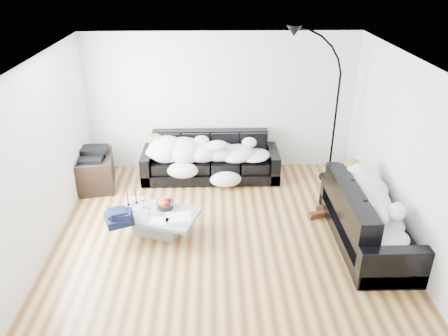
{
  "coord_description": "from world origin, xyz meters",
  "views": [
    {
      "loc": [
        -0.16,
        -5.6,
        3.82
      ],
      "look_at": [
        0.0,
        0.3,
        0.9
      ],
      "focal_mm": 35.0,
      "sensor_mm": 36.0,
      "label": 1
    }
  ],
  "objects_px": {
    "coffee_table": "(158,223)",
    "shoes": "(321,212)",
    "av_cabinet": "(96,171)",
    "candle_left": "(128,198)",
    "sofa_right": "(370,216)",
    "fruit_bowl": "(165,203)",
    "wine_glass_b": "(133,207)",
    "floor_lamp": "(335,117)",
    "sofa_back": "(210,157)",
    "wine_glass_c": "(149,210)",
    "candle_right": "(136,197)",
    "sleeper_right": "(372,203)",
    "stereo": "(93,153)",
    "wine_glass_a": "(143,202)",
    "sleeper_back": "(210,147)"
  },
  "relations": [
    {
      "from": "shoes",
      "to": "av_cabinet",
      "type": "relative_size",
      "value": 0.55
    },
    {
      "from": "coffee_table",
      "to": "floor_lamp",
      "type": "height_order",
      "value": "floor_lamp"
    },
    {
      "from": "sofa_right",
      "to": "fruit_bowl",
      "type": "relative_size",
      "value": 8.44
    },
    {
      "from": "stereo",
      "to": "wine_glass_a",
      "type": "bearing_deg",
      "value": -53.82
    },
    {
      "from": "sofa_back",
      "to": "av_cabinet",
      "type": "bearing_deg",
      "value": -171.72
    },
    {
      "from": "coffee_table",
      "to": "floor_lamp",
      "type": "relative_size",
      "value": 0.49
    },
    {
      "from": "sofa_back",
      "to": "sleeper_right",
      "type": "distance_m",
      "value": 3.12
    },
    {
      "from": "candle_left",
      "to": "sleeper_right",
      "type": "bearing_deg",
      "value": -8.49
    },
    {
      "from": "wine_glass_b",
      "to": "candle_right",
      "type": "bearing_deg",
      "value": 88.62
    },
    {
      "from": "coffee_table",
      "to": "floor_lamp",
      "type": "xyz_separation_m",
      "value": [
        3.02,
        1.7,
        1.05
      ]
    },
    {
      "from": "sofa_right",
      "to": "fruit_bowl",
      "type": "height_order",
      "value": "sofa_right"
    },
    {
      "from": "sofa_back",
      "to": "wine_glass_b",
      "type": "relative_size",
      "value": 14.7
    },
    {
      "from": "wine_glass_b",
      "to": "floor_lamp",
      "type": "bearing_deg",
      "value": 26.32
    },
    {
      "from": "candle_right",
      "to": "av_cabinet",
      "type": "height_order",
      "value": "av_cabinet"
    },
    {
      "from": "sofa_right",
      "to": "coffee_table",
      "type": "bearing_deg",
      "value": 84.47
    },
    {
      "from": "wine_glass_a",
      "to": "wine_glass_c",
      "type": "relative_size",
      "value": 1.19
    },
    {
      "from": "wine_glass_c",
      "to": "floor_lamp",
      "type": "xyz_separation_m",
      "value": [
        3.13,
        1.73,
        0.79
      ]
    },
    {
      "from": "fruit_bowl",
      "to": "floor_lamp",
      "type": "height_order",
      "value": "floor_lamp"
    },
    {
      "from": "candle_left",
      "to": "wine_glass_a",
      "type": "bearing_deg",
      "value": -16.89
    },
    {
      "from": "fruit_bowl",
      "to": "candle_right",
      "type": "xyz_separation_m",
      "value": [
        -0.46,
        0.14,
        0.04
      ]
    },
    {
      "from": "sofa_right",
      "to": "candle_left",
      "type": "height_order",
      "value": "sofa_right"
    },
    {
      "from": "floor_lamp",
      "to": "fruit_bowl",
      "type": "bearing_deg",
      "value": -127.79
    },
    {
      "from": "sofa_right",
      "to": "stereo",
      "type": "height_order",
      "value": "sofa_right"
    },
    {
      "from": "sleeper_right",
      "to": "av_cabinet",
      "type": "xyz_separation_m",
      "value": [
        -4.34,
        1.8,
        -0.35
      ]
    },
    {
      "from": "sleeper_right",
      "to": "av_cabinet",
      "type": "bearing_deg",
      "value": 67.46
    },
    {
      "from": "sofa_back",
      "to": "sofa_right",
      "type": "relative_size",
      "value": 1.17
    },
    {
      "from": "coffee_table",
      "to": "shoes",
      "type": "xyz_separation_m",
      "value": [
        2.58,
        0.42,
        -0.12
      ]
    },
    {
      "from": "sleeper_right",
      "to": "coffee_table",
      "type": "height_order",
      "value": "sleeper_right"
    },
    {
      "from": "sleeper_right",
      "to": "candle_left",
      "type": "xyz_separation_m",
      "value": [
        -3.54,
        0.53,
        -0.18
      ]
    },
    {
      "from": "wine_glass_c",
      "to": "floor_lamp",
      "type": "bearing_deg",
      "value": 29.03
    },
    {
      "from": "coffee_table",
      "to": "candle_left",
      "type": "height_order",
      "value": "candle_left"
    },
    {
      "from": "candle_left",
      "to": "shoes",
      "type": "height_order",
      "value": "candle_left"
    },
    {
      "from": "sofa_back",
      "to": "wine_glass_c",
      "type": "distance_m",
      "value": 2.05
    },
    {
      "from": "fruit_bowl",
      "to": "shoes",
      "type": "bearing_deg",
      "value": 6.29
    },
    {
      "from": "sleeper_back",
      "to": "wine_glass_a",
      "type": "height_order",
      "value": "sleeper_back"
    },
    {
      "from": "sofa_right",
      "to": "wine_glass_b",
      "type": "xyz_separation_m",
      "value": [
        -3.43,
        0.34,
        -0.0
      ]
    },
    {
      "from": "shoes",
      "to": "floor_lamp",
      "type": "bearing_deg",
      "value": 63.74
    },
    {
      "from": "sofa_right",
      "to": "shoes",
      "type": "xyz_separation_m",
      "value": [
        -0.51,
        0.71,
        -0.38
      ]
    },
    {
      "from": "candle_right",
      "to": "sleeper_right",
      "type": "bearing_deg",
      "value": -9.64
    },
    {
      "from": "candle_left",
      "to": "sofa_right",
      "type": "bearing_deg",
      "value": -8.49
    },
    {
      "from": "sleeper_back",
      "to": "wine_glass_a",
      "type": "xyz_separation_m",
      "value": [
        -1.01,
        -1.6,
        -0.19
      ]
    },
    {
      "from": "fruit_bowl",
      "to": "wine_glass_b",
      "type": "height_order",
      "value": "wine_glass_b"
    },
    {
      "from": "sofa_right",
      "to": "floor_lamp",
      "type": "xyz_separation_m",
      "value": [
        -0.07,
        2.0,
        0.79
      ]
    },
    {
      "from": "coffee_table",
      "to": "wine_glass_b",
      "type": "height_order",
      "value": "wine_glass_b"
    },
    {
      "from": "shoes",
      "to": "sleeper_back",
      "type": "bearing_deg",
      "value": 135.62
    },
    {
      "from": "wine_glass_b",
      "to": "sleeper_back",
      "type": "bearing_deg",
      "value": 56.22
    },
    {
      "from": "sleeper_right",
      "to": "stereo",
      "type": "relative_size",
      "value": 4.18
    },
    {
      "from": "shoes",
      "to": "floor_lamp",
      "type": "xyz_separation_m",
      "value": [
        0.44,
        1.29,
        1.17
      ]
    },
    {
      "from": "av_cabinet",
      "to": "sofa_right",
      "type": "bearing_deg",
      "value": -32.92
    },
    {
      "from": "candle_left",
      "to": "floor_lamp",
      "type": "distance_m",
      "value": 3.85
    }
  ]
}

